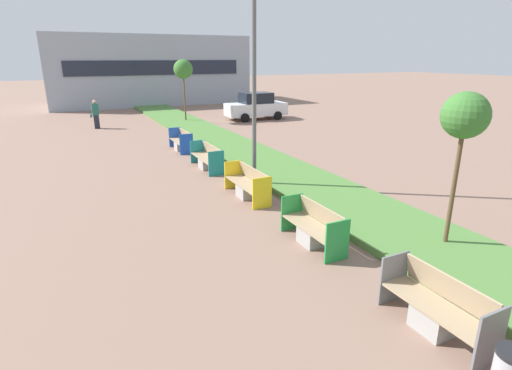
# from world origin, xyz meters

# --- Properties ---
(planter_grass_strip) EXTENTS (2.80, 120.00, 0.18)m
(planter_grass_strip) POSITION_xyz_m (3.20, 12.00, 0.09)
(planter_grass_strip) COLOR #4C7A38
(planter_grass_strip) RESTS_ON ground
(building_backdrop) EXTENTS (17.58, 7.88, 6.06)m
(building_backdrop) POSITION_xyz_m (4.00, 42.24, 3.03)
(building_backdrop) COLOR #939EAD
(building_backdrop) RESTS_ON ground
(bench_grey_frame) EXTENTS (0.65, 1.88, 0.94)m
(bench_grey_frame) POSITION_xyz_m (0.93, 6.27, 0.36)
(bench_grey_frame) COLOR #9E9B96
(bench_grey_frame) RESTS_ON ground
(bench_green_frame) EXTENTS (0.65, 1.92, 0.94)m
(bench_green_frame) POSITION_xyz_m (0.94, 9.77, 0.36)
(bench_green_frame) COLOR #9E9B96
(bench_green_frame) RESTS_ON ground
(bench_yellow_frame) EXTENTS (0.65, 2.18, 0.94)m
(bench_yellow_frame) POSITION_xyz_m (0.94, 13.45, 0.37)
(bench_yellow_frame) COLOR #9E9B96
(bench_yellow_frame) RESTS_ON ground
(bench_teal_frame) EXTENTS (0.65, 2.24, 0.94)m
(bench_teal_frame) POSITION_xyz_m (0.94, 17.22, 0.37)
(bench_teal_frame) COLOR #9E9B96
(bench_teal_frame) RESTS_ON ground
(bench_blue_frame) EXTENTS (0.65, 1.93, 0.94)m
(bench_blue_frame) POSITION_xyz_m (0.94, 20.87, 0.36)
(bench_blue_frame) COLOR #9E9B96
(bench_blue_frame) RESTS_ON ground
(street_lamp_post) EXTENTS (0.24, 0.44, 8.98)m
(street_lamp_post) POSITION_xyz_m (1.55, 14.24, 4.88)
(street_lamp_post) COLOR #56595B
(street_lamp_post) RESTS_ON ground
(sapling_tree_near) EXTENTS (0.99, 0.99, 3.57)m
(sapling_tree_near) POSITION_xyz_m (3.54, 8.22, 3.03)
(sapling_tree_near) COLOR brown
(sapling_tree_near) RESTS_ON ground
(sapling_tree_far) EXTENTS (1.24, 1.24, 4.09)m
(sapling_tree_far) POSITION_xyz_m (3.54, 28.86, 3.44)
(sapling_tree_far) COLOR brown
(sapling_tree_far) RESTS_ON ground
(pedestrian_walking) EXTENTS (0.53, 0.24, 1.74)m
(pedestrian_walking) POSITION_xyz_m (-2.07, 29.05, 0.89)
(pedestrian_walking) COLOR #232633
(pedestrian_walking) RESTS_ON ground
(parked_car_distant) EXTENTS (4.24, 2.00, 1.86)m
(parked_car_distant) POSITION_xyz_m (8.43, 28.12, 0.91)
(parked_car_distant) COLOR silver
(parked_car_distant) RESTS_ON ground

